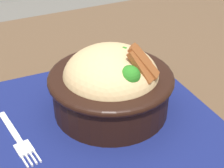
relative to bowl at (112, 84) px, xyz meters
name	(u,v)px	position (x,y,z in m)	size (l,w,h in m)	color
table	(85,147)	(0.05, 0.00, -0.11)	(1.25, 0.94, 0.77)	#4C3826
placemat	(86,123)	(0.05, 0.01, -0.05)	(0.39, 0.35, 0.00)	#11194C
bowl	(112,84)	(0.00, 0.00, 0.00)	(0.20, 0.20, 0.12)	black
fork	(18,139)	(0.15, 0.00, -0.05)	(0.03, 0.13, 0.00)	silver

